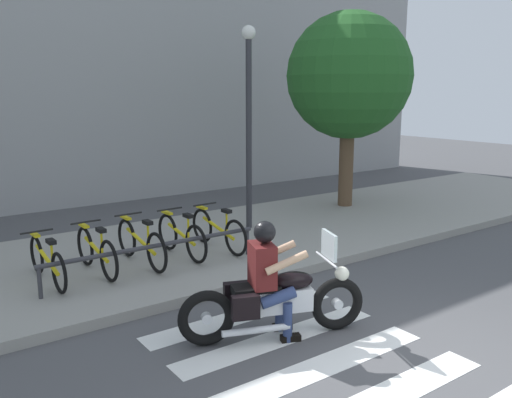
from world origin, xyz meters
name	(u,v)px	position (x,y,z in m)	size (l,w,h in m)	color
ground_plane	(434,373)	(0.00, 0.00, 0.00)	(48.00, 48.00, 0.00)	#4C4C4F
sidewalk	(191,248)	(0.00, 5.31, 0.07)	(24.00, 4.40, 0.15)	gray
crosswalk_stripe_3	(324,365)	(-0.84, 0.80, 0.00)	(2.80, 0.40, 0.01)	white
crosswalk_stripe_4	(279,338)	(-0.84, 1.60, 0.00)	(2.80, 0.40, 0.01)	white
crosswalk_stripe_5	(241,316)	(-0.84, 2.40, 0.00)	(2.80, 0.40, 0.01)	white
motorcycle	(275,300)	(-0.85, 1.66, 0.47)	(2.22, 0.99, 1.27)	black
rider	(269,271)	(-0.92, 1.69, 0.84)	(0.74, 0.68, 1.46)	#591919
bicycle_0	(47,261)	(-2.69, 4.76, 0.48)	(0.48, 1.65, 0.72)	black
bicycle_1	(96,251)	(-1.95, 4.76, 0.50)	(0.48, 1.60, 0.77)	black
bicycle_2	(141,243)	(-1.22, 4.76, 0.51)	(0.48, 1.74, 0.79)	black
bicycle_3	(181,236)	(-0.48, 4.75, 0.51)	(0.48, 1.61, 0.79)	black
bicycle_4	(218,230)	(0.25, 4.76, 0.50)	(0.48, 1.71, 0.77)	black
bike_rack	(155,248)	(-1.22, 4.20, 0.56)	(3.54, 0.07, 0.49)	#333338
street_lamp	(249,111)	(1.59, 5.71, 2.54)	(0.28, 0.28, 4.18)	#2D2D33
tree_near_rack	(349,77)	(4.76, 6.11, 3.26)	(2.98, 2.98, 4.77)	brown
building_backdrop	(78,31)	(0.00, 11.01, 4.42)	(24.00, 1.20, 8.85)	#9C9C9C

